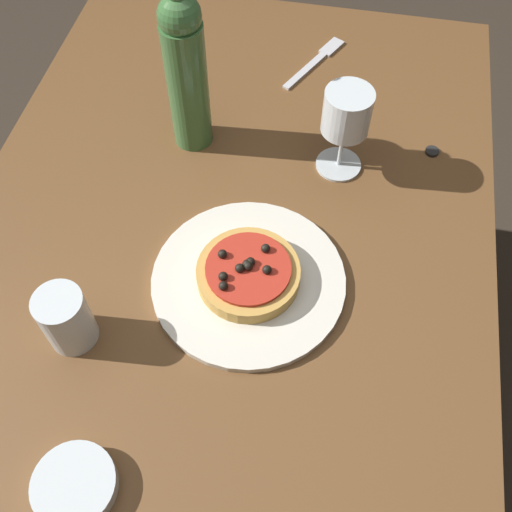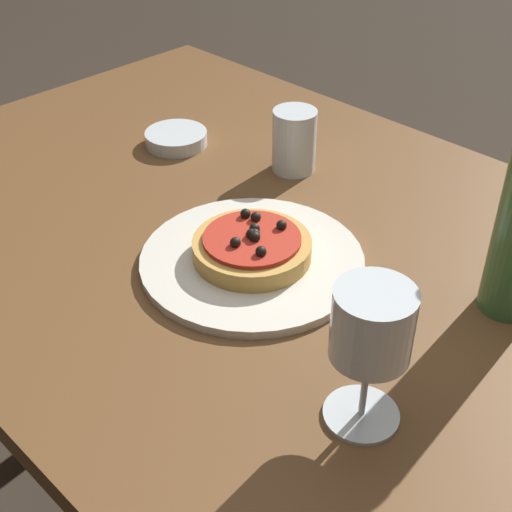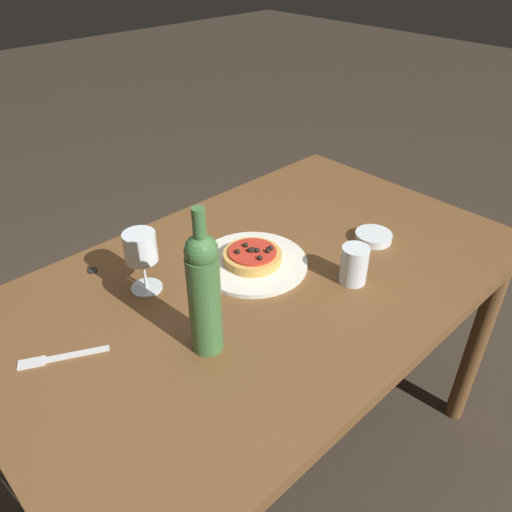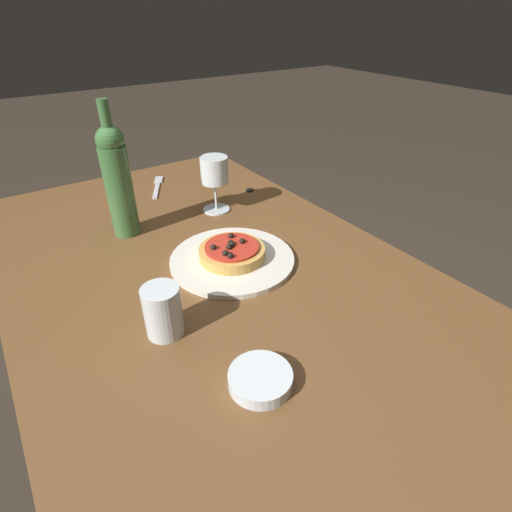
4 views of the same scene
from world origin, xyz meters
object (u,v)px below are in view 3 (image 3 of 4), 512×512
at_px(side_bowl, 373,237).
at_px(fork, 58,358).
at_px(pizza, 253,256).
at_px(wine_bottle, 204,291).
at_px(dining_table, 264,304).
at_px(bottle_cap, 93,270).
at_px(dinner_plate, 252,262).
at_px(water_cup, 354,265).
at_px(wine_glass, 141,250).

bearing_deg(side_bowl, fork, -12.03).
height_order(pizza, wine_bottle, wine_bottle).
xyz_separation_m(dining_table, bottle_cap, (0.31, -0.32, 0.10)).
distance_m(pizza, side_bowl, 0.37).
height_order(dinner_plate, fork, dinner_plate).
distance_m(dinner_plate, water_cup, 0.27).
bearing_deg(dining_table, bottle_cap, -46.01).
height_order(dining_table, water_cup, water_cup).
distance_m(wine_glass, bottle_cap, 0.20).
bearing_deg(wine_bottle, water_cup, 170.18).
relative_size(wine_bottle, fork, 1.96).
relative_size(dining_table, fork, 8.13).
distance_m(wine_glass, fork, 0.30).
height_order(dinner_plate, bottle_cap, dinner_plate).
xyz_separation_m(dinner_plate, water_cup, (-0.13, 0.23, 0.04)).
relative_size(wine_bottle, bottle_cap, 14.17).
xyz_separation_m(wine_glass, fork, (0.27, 0.07, -0.11)).
distance_m(dinner_plate, wine_bottle, 0.35).
bearing_deg(dinner_plate, fork, -3.52).
xyz_separation_m(pizza, side_bowl, (-0.33, 0.15, -0.02)).
bearing_deg(bottle_cap, water_cup, 132.89).
xyz_separation_m(wine_bottle, fork, (0.25, -0.19, -0.15)).
height_order(dining_table, fork, fork).
bearing_deg(pizza, dining_table, 77.11).
xyz_separation_m(wine_bottle, water_cup, (-0.41, 0.07, -0.10)).
bearing_deg(bottle_cap, wine_glass, 111.28).
relative_size(wine_glass, wine_bottle, 0.47).
height_order(dinner_plate, side_bowl, side_bowl).
xyz_separation_m(dining_table, wine_glass, (0.25, -0.16, 0.21)).
distance_m(dining_table, side_bowl, 0.37).
height_order(dining_table, pizza, pizza).
bearing_deg(wine_glass, fork, 15.31).
distance_m(dinner_plate, bottle_cap, 0.42).
relative_size(wine_glass, fork, 0.93).
distance_m(pizza, water_cup, 0.27).
distance_m(wine_glass, side_bowl, 0.66).
bearing_deg(fork, side_bowl, -164.65).
bearing_deg(wine_bottle, wine_glass, -93.65).
bearing_deg(dining_table, pizza, -102.89).
xyz_separation_m(pizza, wine_bottle, (0.28, 0.16, 0.12)).
distance_m(wine_glass, water_cup, 0.52).
bearing_deg(wine_glass, side_bowl, 156.58).
bearing_deg(pizza, wine_glass, -22.10).
distance_m(wine_bottle, water_cup, 0.43).
relative_size(water_cup, bottle_cap, 4.18).
relative_size(side_bowl, bottle_cap, 4.37).
bearing_deg(bottle_cap, fork, 48.33).
distance_m(water_cup, bottle_cap, 0.68).
bearing_deg(fork, pizza, -156.17).
bearing_deg(fork, wine_bottle, 170.52).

